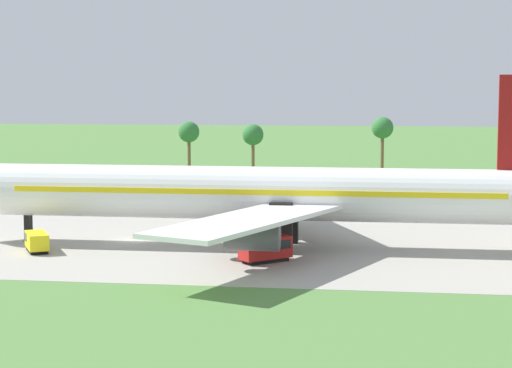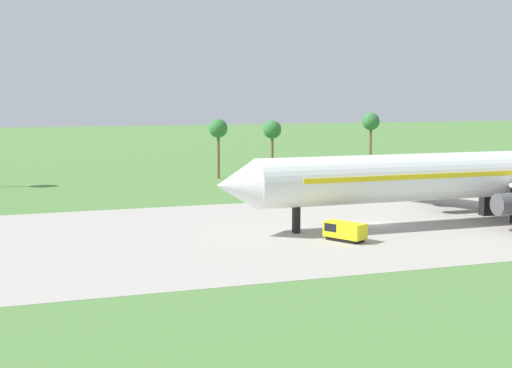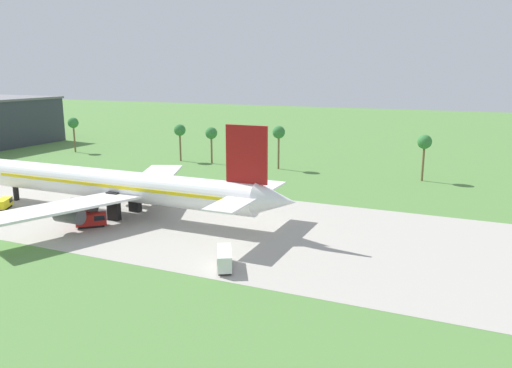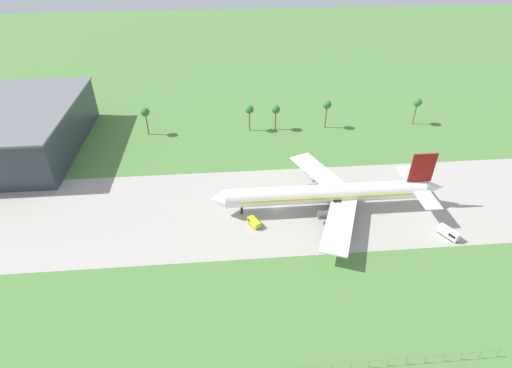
% 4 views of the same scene
% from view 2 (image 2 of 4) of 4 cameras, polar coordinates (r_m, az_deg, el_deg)
% --- Properties ---
extents(ground_plane, '(600.00, 600.00, 0.00)m').
position_cam_2_polar(ground_plane, '(89.91, 9.54, -3.20)').
color(ground_plane, '#517F3D').
extents(taxiway_strip, '(320.00, 44.00, 0.02)m').
position_cam_2_polar(taxiway_strip, '(89.91, 9.54, -3.20)').
color(taxiway_strip, '#A8A399').
rests_on(taxiway_strip, ground_plane).
extents(jet_airliner, '(73.76, 53.15, 18.72)m').
position_cam_2_polar(jet_airliner, '(96.22, 18.69, 0.74)').
color(jet_airliner, white).
rests_on(jet_airliner, ground_plane).
extents(catering_van, '(3.97, 5.00, 2.07)m').
position_cam_2_polar(catering_van, '(79.14, 7.03, -3.73)').
color(catering_van, black).
rests_on(catering_van, ground_plane).
extents(palm_tree_row, '(118.42, 3.60, 12.37)m').
position_cam_2_polar(palm_tree_row, '(141.93, 2.69, 4.55)').
color(palm_tree_row, brown).
rests_on(palm_tree_row, ground_plane).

